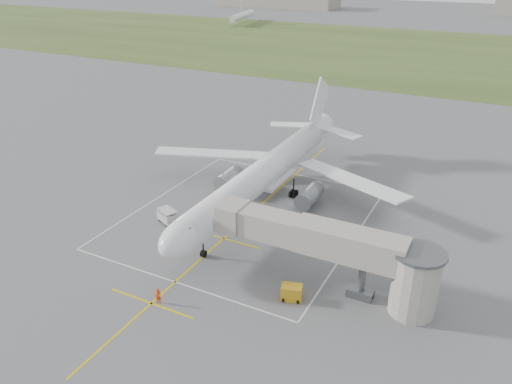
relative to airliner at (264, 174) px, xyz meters
The scene contains 11 objects.
ground 4.46m from the airliner, 90.00° to the right, with size 700.00×700.00×0.00m, color #5A5A5D.
grass_strip 129.32m from the airliner, 90.00° to the left, with size 700.00×120.00×0.02m, color #3B4E22.
apron_markings 7.90m from the airliner, 90.00° to the right, with size 28.20×60.00×0.01m.
airliner is the anchor object (origin of this frame).
jet_bridge 21.22m from the airliner, 42.19° to the right, with size 23.40×5.00×7.20m.
gpu_unit 21.73m from the airliner, 55.91° to the right, with size 2.37×1.93×1.56m.
baggage_cart 13.97m from the airliner, 128.32° to the right, with size 3.07×2.52×1.85m.
ramp_worker_nose 24.60m from the airliner, 88.58° to the right, with size 0.61×0.40×1.67m, color #ED3607.
ramp_worker_wing 8.66m from the airliner, behind, with size 0.82×0.64×1.68m, color #FC6407.
distant_hangars 264.94m from the airliner, 93.50° to the left, with size 345.00×49.00×12.00m.
distant_aircraft 180.61m from the airliner, 94.35° to the left, with size 186.88×41.44×8.85m.
Camera 1 is at (27.38, -54.50, 31.16)m, focal length 35.00 mm.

